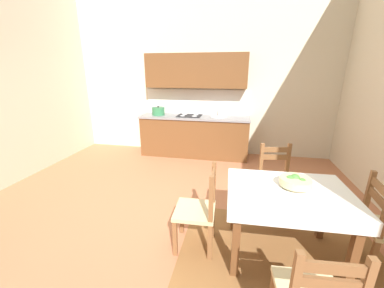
{
  "coord_description": "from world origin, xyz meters",
  "views": [
    {
      "loc": [
        0.84,
        -2.54,
        1.85
      ],
      "look_at": [
        0.3,
        0.16,
        0.98
      ],
      "focal_mm": 21.74,
      "sensor_mm": 36.0,
      "label": 1
    }
  ],
  "objects_px": {
    "kitchen_cabinetry": "(195,118)",
    "dining_chair_kitchen_side": "(276,182)",
    "dining_chair_tv_side": "(199,210)",
    "fruit_bowl": "(295,181)",
    "dining_table": "(287,203)"
  },
  "relations": [
    {
      "from": "dining_table",
      "to": "dining_chair_kitchen_side",
      "type": "xyz_separation_m",
      "value": [
        0.02,
        0.81,
        -0.16
      ]
    },
    {
      "from": "dining_table",
      "to": "fruit_bowl",
      "type": "height_order",
      "value": "fruit_bowl"
    },
    {
      "from": "dining_chair_tv_side",
      "to": "dining_chair_kitchen_side",
      "type": "bearing_deg",
      "value": 43.75
    },
    {
      "from": "kitchen_cabinetry",
      "to": "dining_chair_kitchen_side",
      "type": "xyz_separation_m",
      "value": [
        1.49,
        -2.03,
        -0.41
      ]
    },
    {
      "from": "kitchen_cabinetry",
      "to": "fruit_bowl",
      "type": "height_order",
      "value": "kitchen_cabinetry"
    },
    {
      "from": "kitchen_cabinetry",
      "to": "dining_table",
      "type": "bearing_deg",
      "value": -62.71
    },
    {
      "from": "dining_chair_kitchen_side",
      "to": "dining_chair_tv_side",
      "type": "bearing_deg",
      "value": -136.25
    },
    {
      "from": "kitchen_cabinetry",
      "to": "dining_chair_kitchen_side",
      "type": "distance_m",
      "value": 2.55
    },
    {
      "from": "dining_chair_tv_side",
      "to": "dining_chair_kitchen_side",
      "type": "relative_size",
      "value": 1.0
    },
    {
      "from": "fruit_bowl",
      "to": "dining_chair_kitchen_side",
      "type": "bearing_deg",
      "value": 93.36
    },
    {
      "from": "dining_chair_tv_side",
      "to": "fruit_bowl",
      "type": "height_order",
      "value": "dining_chair_tv_side"
    },
    {
      "from": "kitchen_cabinetry",
      "to": "fruit_bowl",
      "type": "bearing_deg",
      "value": -61.07
    },
    {
      "from": "fruit_bowl",
      "to": "kitchen_cabinetry",
      "type": "bearing_deg",
      "value": 118.93
    },
    {
      "from": "kitchen_cabinetry",
      "to": "dining_table",
      "type": "height_order",
      "value": "kitchen_cabinetry"
    },
    {
      "from": "dining_chair_tv_side",
      "to": "fruit_bowl",
      "type": "relative_size",
      "value": 3.1
    }
  ]
}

